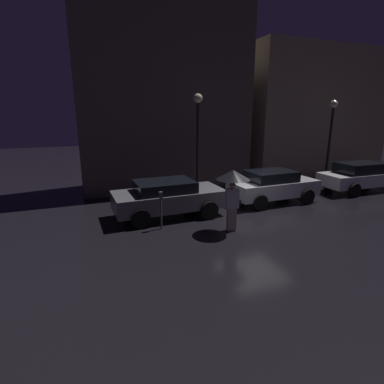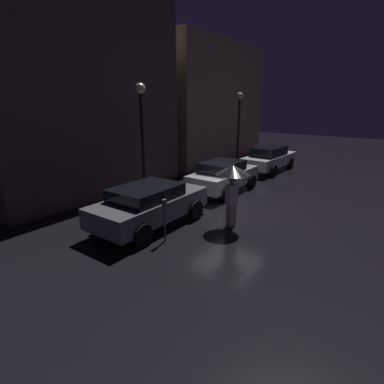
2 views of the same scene
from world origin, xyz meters
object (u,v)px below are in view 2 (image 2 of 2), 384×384
parked_car_grey (150,204)px  street_lamp_far (239,117)px  parked_car_white (269,158)px  street_lamp_near (142,120)px  parked_car_silver (223,176)px  parking_meter (165,216)px  pedestrian_with_umbrella (233,177)px

parked_car_grey → street_lamp_far: 10.73m
parked_car_white → street_lamp_near: 8.97m
parked_car_silver → parking_meter: (-5.62, -1.32, 0.05)m
parked_car_white → street_lamp_near: bearing=165.2°
parked_car_white → pedestrian_with_umbrella: pedestrian_with_umbrella is taller
parked_car_grey → pedestrian_with_umbrella: pedestrian_with_umbrella is taller
parked_car_silver → street_lamp_near: bearing=135.5°
parked_car_grey → pedestrian_with_umbrella: bearing=-55.9°
parked_car_silver → parked_car_white: 5.59m
street_lamp_far → street_lamp_near: bearing=177.0°
pedestrian_with_umbrella → street_lamp_near: (0.74, 4.88, 1.64)m
parking_meter → street_lamp_near: bearing=52.4°
parked_car_grey → pedestrian_with_umbrella: size_ratio=2.01×
pedestrian_with_umbrella → parking_meter: 2.62m
parking_meter → parked_car_white: bearing=7.1°
parked_car_grey → parking_meter: (-0.63, -1.24, 0.05)m
parked_car_grey → parked_car_white: bearing=-0.3°
pedestrian_with_umbrella → parking_meter: pedestrian_with_umbrella is taller
parked_car_silver → parked_car_grey: bearing=-179.9°
parking_meter → street_lamp_near: (2.97, 3.85, 2.54)m
street_lamp_near → parked_car_grey: bearing=-131.8°
parked_car_grey → street_lamp_far: street_lamp_far is taller
pedestrian_with_umbrella → parking_meter: (-2.23, 1.03, -0.90)m
street_lamp_far → parking_meter: bearing=-162.5°
parked_car_white → street_lamp_near: size_ratio=0.94×
parked_car_silver → parked_car_white: size_ratio=0.88×
parked_car_silver → parking_meter: parked_car_silver is taller
parking_meter → street_lamp_far: (10.87, 3.43, 2.33)m
parked_car_silver → street_lamp_far: (5.25, 2.11, 2.38)m
parked_car_white → parking_meter: (-11.20, -1.39, 0.04)m
parked_car_silver → pedestrian_with_umbrella: pedestrian_with_umbrella is taller
parked_car_white → street_lamp_near: (-8.23, 2.46, 2.58)m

